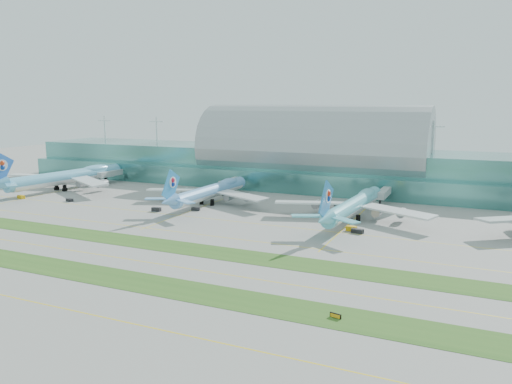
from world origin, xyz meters
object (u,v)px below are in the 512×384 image
at_px(airliner_a, 68,176).
at_px(airliner_c, 355,204).
at_px(taxiway_sign_east, 336,316).
at_px(airliner_b, 211,190).
at_px(terminal, 313,160).

bearing_deg(airliner_a, airliner_c, 4.94).
relative_size(airliner_a, taxiway_sign_east, 31.62).
bearing_deg(taxiway_sign_east, airliner_b, 142.71).
xyz_separation_m(airliner_a, taxiway_sign_east, (168.17, -96.97, -6.38)).
height_order(terminal, taxiway_sign_east, terminal).
bearing_deg(airliner_b, taxiway_sign_east, -47.45).
relative_size(airliner_a, airliner_b, 1.18).
bearing_deg(terminal, taxiway_sign_east, -70.57).
distance_m(airliner_c, taxiway_sign_east, 92.04).
relative_size(airliner_a, airliner_c, 1.14).
bearing_deg(terminal, airliner_b, -113.55).
xyz_separation_m(airliner_c, taxiway_sign_east, (17.09, -90.27, -5.51)).
distance_m(terminal, airliner_a, 128.05).
bearing_deg(airliner_a, taxiway_sign_east, -22.49).
bearing_deg(airliner_c, taxiway_sign_east, -75.07).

